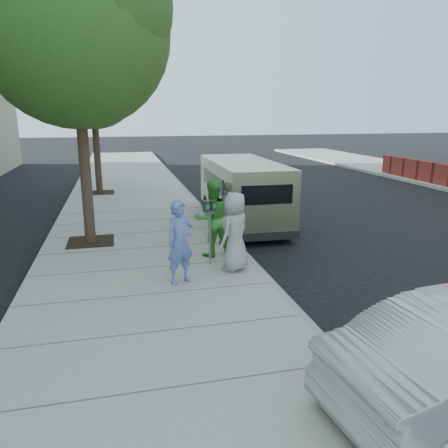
# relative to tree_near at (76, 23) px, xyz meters

# --- Properties ---
(ground) EXTENTS (120.00, 120.00, 0.00)m
(ground) POSITION_rel_tree_near_xyz_m (2.25, -2.40, -5.55)
(ground) COLOR black
(ground) RESTS_ON ground
(sidewalk) EXTENTS (5.00, 60.00, 0.15)m
(sidewalk) POSITION_rel_tree_near_xyz_m (1.25, -2.40, -5.47)
(sidewalk) COLOR gray
(sidewalk) RESTS_ON ground
(curb_face) EXTENTS (0.12, 60.00, 0.16)m
(curb_face) POSITION_rel_tree_near_xyz_m (3.69, -2.40, -5.47)
(curb_face) COLOR gray
(curb_face) RESTS_ON ground
(tree_near) EXTENTS (4.62, 4.60, 7.53)m
(tree_near) POSITION_rel_tree_near_xyz_m (0.00, 0.00, 0.00)
(tree_near) COLOR black
(tree_near) RESTS_ON sidewalk
(tree_far) EXTENTS (3.92, 3.80, 6.49)m
(tree_far) POSITION_rel_tree_near_xyz_m (-0.00, 7.60, -0.66)
(tree_far) COLOR black
(tree_far) RESTS_ON sidewalk
(parking_meter) EXTENTS (0.32, 0.21, 1.46)m
(parking_meter) POSITION_rel_tree_near_xyz_m (2.69, -2.49, -4.34)
(parking_meter) COLOR gray
(parking_meter) RESTS_ON sidewalk
(van) EXTENTS (1.98, 5.53, 2.03)m
(van) POSITION_rel_tree_near_xyz_m (4.56, 1.43, -4.47)
(van) COLOR tan
(van) RESTS_ON ground
(person_officer) EXTENTS (0.73, 0.63, 1.69)m
(person_officer) POSITION_rel_tree_near_xyz_m (1.89, -3.44, -4.55)
(person_officer) COLOR #5977BE
(person_officer) RESTS_ON sidewalk
(person_green_shirt) EXTENTS (1.01, 0.87, 1.82)m
(person_green_shirt) POSITION_rel_tree_near_xyz_m (2.87, -1.87, -4.48)
(person_green_shirt) COLOR green
(person_green_shirt) RESTS_ON sidewalk
(person_gray_shirt) EXTENTS (0.99, 0.97, 1.72)m
(person_gray_shirt) POSITION_rel_tree_near_xyz_m (3.14, -2.98, -4.54)
(person_gray_shirt) COLOR #A2A3A5
(person_gray_shirt) RESTS_ON sidewalk
(person_striped_polo) EXTENTS (1.05, 0.75, 1.66)m
(person_striped_polo) POSITION_rel_tree_near_xyz_m (3.45, -1.17, -4.57)
(person_striped_polo) COLOR slate
(person_striped_polo) RESTS_ON sidewalk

